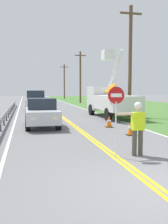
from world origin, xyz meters
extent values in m
plane|color=slate|center=(0.00, 0.00, 0.00)|extent=(160.00, 160.00, 0.00)
cube|color=#477533|center=(11.60, 20.00, 0.00)|extent=(16.00, 110.00, 0.01)
cube|color=yellow|center=(-0.09, 20.00, 0.01)|extent=(0.11, 110.00, 0.01)
cube|color=yellow|center=(0.09, 20.00, 0.01)|extent=(0.11, 110.00, 0.01)
cube|color=silver|center=(3.60, 20.00, 0.01)|extent=(0.12, 110.00, 0.01)
cube|color=silver|center=(-3.60, 20.00, 0.01)|extent=(0.12, 110.00, 0.01)
cylinder|color=#474238|center=(0.90, 2.66, 0.44)|extent=(0.16, 0.16, 0.88)
cylinder|color=#474238|center=(0.68, 2.66, 0.44)|extent=(0.16, 0.16, 0.88)
cube|color=#C6EA19|center=(0.79, 2.66, 1.18)|extent=(0.40, 0.24, 0.60)
cylinder|color=beige|center=(0.29, 2.66, 1.43)|extent=(0.60, 0.09, 0.09)
cylinder|color=beige|center=(1.03, 2.66, 1.21)|extent=(0.09, 0.09, 0.48)
sphere|color=beige|center=(0.79, 2.66, 1.65)|extent=(0.22, 0.22, 0.22)
sphere|color=white|center=(0.79, 2.66, 1.70)|extent=(0.25, 0.25, 0.25)
cylinder|color=silver|center=(0.01, 2.66, 0.92)|extent=(0.04, 0.04, 1.85)
cylinder|color=#B71414|center=(0.01, 2.66, 2.05)|extent=(0.56, 0.03, 0.56)
cube|color=white|center=(0.01, 2.64, 2.05)|extent=(0.38, 0.01, 0.12)
cube|color=silver|center=(3.83, 13.02, 1.21)|extent=(2.42, 4.66, 1.10)
cube|color=silver|center=(3.74, 16.47, 1.46)|extent=(2.25, 2.16, 2.00)
cube|color=#1E2833|center=(3.72, 17.50, 1.76)|extent=(1.98, 0.11, 0.90)
cylinder|color=silver|center=(3.86, 12.10, 1.88)|extent=(0.56, 0.56, 0.24)
cylinder|color=silver|center=(3.82, 13.57, 3.51)|extent=(0.32, 3.12, 3.17)
cube|color=white|center=(3.78, 15.04, 5.01)|extent=(0.92, 0.92, 0.80)
cube|color=orange|center=(2.70, 11.19, 2.31)|extent=(0.61, 0.81, 0.59)
cylinder|color=black|center=(2.72, 16.24, 0.46)|extent=(0.34, 0.93, 0.92)
cylinder|color=black|center=(4.78, 16.29, 0.46)|extent=(0.34, 0.93, 0.92)
cylinder|color=black|center=(2.83, 11.96, 0.46)|extent=(0.34, 0.93, 0.92)
cylinder|color=black|center=(4.89, 12.01, 0.46)|extent=(0.34, 0.93, 0.92)
cube|color=silver|center=(-1.94, 9.99, 0.70)|extent=(1.86, 4.11, 0.72)
cube|color=#1E2833|center=(-1.94, 10.24, 1.38)|extent=(1.63, 1.73, 0.64)
cube|color=#EAEACC|center=(-1.40, 7.96, 0.75)|extent=(0.24, 0.06, 0.16)
cube|color=#EAEACC|center=(-2.50, 7.97, 0.75)|extent=(0.24, 0.06, 0.16)
cylinder|color=black|center=(-1.13, 8.72, 0.34)|extent=(0.28, 0.68, 0.68)
cylinder|color=black|center=(-2.77, 8.73, 0.34)|extent=(0.28, 0.68, 0.68)
cylinder|color=black|center=(-1.11, 11.26, 0.34)|extent=(0.28, 0.68, 0.68)
cylinder|color=black|center=(-2.75, 11.27, 0.34)|extent=(0.28, 0.68, 0.68)
cube|color=silver|center=(-1.85, 20.53, 0.80)|extent=(2.06, 4.68, 0.92)
cube|color=#1E2833|center=(-1.85, 20.53, 1.68)|extent=(1.75, 2.93, 0.84)
cube|color=#EAEACC|center=(-1.41, 18.22, 0.85)|extent=(0.24, 0.07, 0.16)
cube|color=#EAEACC|center=(-2.51, 18.28, 0.85)|extent=(0.24, 0.07, 0.16)
cylinder|color=black|center=(-1.10, 19.06, 0.34)|extent=(0.31, 0.69, 0.68)
cylinder|color=black|center=(-2.73, 19.14, 0.34)|extent=(0.31, 0.69, 0.68)
cylinder|color=black|center=(-0.96, 21.91, 0.34)|extent=(0.31, 0.69, 0.68)
cylinder|color=black|center=(-2.60, 21.99, 0.34)|extent=(0.31, 0.69, 0.68)
cylinder|color=brown|center=(5.37, 14.19, 4.39)|extent=(0.28, 0.28, 8.78)
cube|color=brown|center=(5.37, 14.19, 8.18)|extent=(1.80, 0.14, 0.14)
cylinder|color=brown|center=(5.78, 35.08, 4.06)|extent=(0.28, 0.28, 8.13)
cube|color=brown|center=(5.78, 35.08, 7.53)|extent=(1.80, 0.14, 0.14)
cylinder|color=brown|center=(5.91, 53.12, 3.90)|extent=(0.28, 0.28, 7.80)
cube|color=brown|center=(5.91, 53.12, 7.20)|extent=(1.80, 0.14, 0.14)
cone|color=orange|center=(2.12, 6.30, 0.35)|extent=(0.36, 0.36, 0.70)
cylinder|color=white|center=(2.12, 6.30, 0.39)|extent=(0.25, 0.25, 0.08)
cube|color=black|center=(2.12, 6.30, 0.01)|extent=(0.40, 0.40, 0.03)
cone|color=orange|center=(1.92, 9.07, 0.35)|extent=(0.36, 0.36, 0.70)
cylinder|color=white|center=(1.92, 9.07, 0.39)|extent=(0.25, 0.25, 0.08)
cube|color=black|center=(1.92, 9.07, 0.01)|extent=(0.40, 0.40, 0.03)
cube|color=#9EA0A3|center=(-4.20, 14.66, 0.55)|extent=(0.06, 32.00, 0.32)
cube|color=#4C4C51|center=(-4.20, 8.94, 0.28)|extent=(0.10, 0.10, 0.55)
cube|color=#4C4C51|center=(-4.20, 11.23, 0.28)|extent=(0.10, 0.10, 0.55)
cube|color=#4C4C51|center=(-4.20, 13.51, 0.28)|extent=(0.10, 0.10, 0.55)
cube|color=#4C4C51|center=(-4.20, 15.80, 0.28)|extent=(0.10, 0.10, 0.55)
cube|color=#4C4C51|center=(-4.20, 18.08, 0.28)|extent=(0.10, 0.10, 0.55)
cube|color=#4C4C51|center=(-4.20, 20.37, 0.28)|extent=(0.10, 0.10, 0.55)
cube|color=#4C4C51|center=(-4.20, 22.66, 0.28)|extent=(0.10, 0.10, 0.55)
cube|color=#4C4C51|center=(-4.20, 24.94, 0.28)|extent=(0.10, 0.10, 0.55)
cube|color=#4C4C51|center=(-4.20, 27.23, 0.28)|extent=(0.10, 0.10, 0.55)
cube|color=#4C4C51|center=(-4.20, 29.51, 0.28)|extent=(0.10, 0.10, 0.55)
camera|label=1|loc=(-2.89, -5.28, 2.26)|focal=41.25mm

